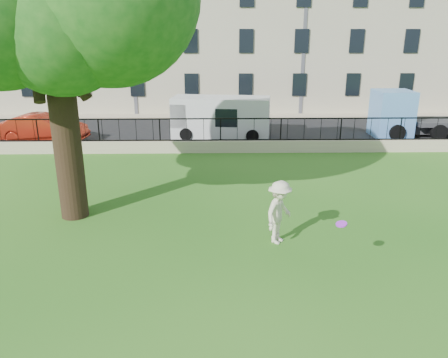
{
  "coord_description": "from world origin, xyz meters",
  "views": [
    {
      "loc": [
        -0.26,
        -9.26,
        5.63
      ],
      "look_at": [
        0.0,
        3.5,
        1.4
      ],
      "focal_mm": 35.0,
      "sensor_mm": 36.0,
      "label": 1
    }
  ],
  "objects_px": {
    "man": "(279,212)",
    "blue_truck": "(429,114)",
    "frisbee": "(341,224)",
    "white_van": "(221,117)",
    "red_sedan": "(43,128)"
  },
  "relations": [
    {
      "from": "man",
      "to": "blue_truck",
      "type": "distance_m",
      "value": 17.05
    },
    {
      "from": "man",
      "to": "frisbee",
      "type": "height_order",
      "value": "man"
    },
    {
      "from": "frisbee",
      "to": "white_van",
      "type": "xyz_separation_m",
      "value": [
        -2.65,
        15.21,
        -0.2
      ]
    },
    {
      "from": "frisbee",
      "to": "white_van",
      "type": "bearing_deg",
      "value": 99.87
    },
    {
      "from": "frisbee",
      "to": "red_sedan",
      "type": "xyz_separation_m",
      "value": [
        -12.38,
        14.21,
        -0.58
      ]
    },
    {
      "from": "red_sedan",
      "to": "man",
      "type": "bearing_deg",
      "value": -132.5
    },
    {
      "from": "man",
      "to": "frisbee",
      "type": "bearing_deg",
      "value": -110.73
    },
    {
      "from": "red_sedan",
      "to": "white_van",
      "type": "distance_m",
      "value": 9.79
    },
    {
      "from": "red_sedan",
      "to": "blue_truck",
      "type": "height_order",
      "value": "blue_truck"
    },
    {
      "from": "man",
      "to": "frisbee",
      "type": "xyz_separation_m",
      "value": [
        1.22,
        -1.77,
        0.43
      ]
    },
    {
      "from": "man",
      "to": "red_sedan",
      "type": "distance_m",
      "value": 16.71
    },
    {
      "from": "frisbee",
      "to": "white_van",
      "type": "distance_m",
      "value": 15.44
    },
    {
      "from": "man",
      "to": "blue_truck",
      "type": "height_order",
      "value": "blue_truck"
    },
    {
      "from": "frisbee",
      "to": "white_van",
      "type": "relative_size",
      "value": 0.05
    },
    {
      "from": "white_van",
      "to": "man",
      "type": "bearing_deg",
      "value": -76.11
    }
  ]
}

